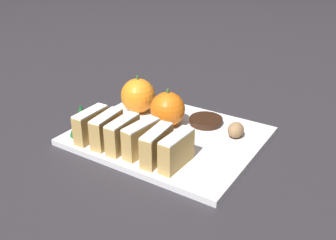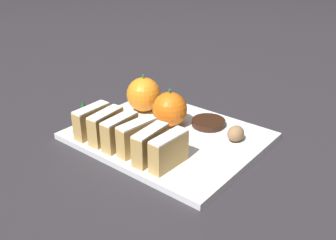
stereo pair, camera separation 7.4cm
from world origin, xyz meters
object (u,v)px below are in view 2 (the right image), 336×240
walnut (236,133)px  orange_far (170,109)px  chocolate_cookie (208,123)px  orange_near (144,94)px

walnut → orange_far: bearing=101.0°
walnut → chocolate_cookie: bearing=73.9°
orange_far → walnut: size_ratio=2.15×
walnut → chocolate_cookie: size_ratio=0.53×
orange_far → chocolate_cookie: (0.05, -0.06, -0.03)m
orange_near → walnut: bearing=-88.7°
orange_near → walnut: size_ratio=2.28×
walnut → chocolate_cookie: (0.02, 0.08, -0.01)m
orange_near → chocolate_cookie: orange_near is taller
orange_near → orange_far: orange_near is taller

